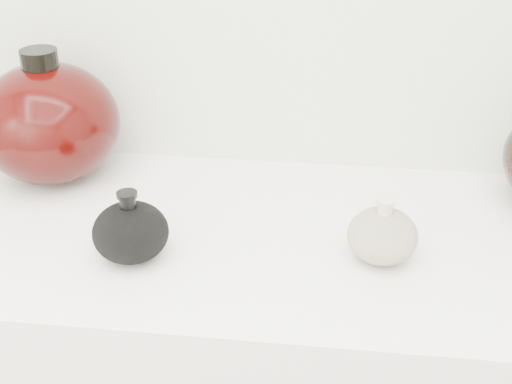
# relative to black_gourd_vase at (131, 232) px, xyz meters

# --- Properties ---
(room) EXTENTS (3.04, 2.42, 2.64)m
(room) POSITION_rel_black_gourd_vase_xyz_m (0.17, -0.59, 0.36)
(room) COLOR #5C5C5C
(room) RESTS_ON ground
(black_gourd_vase) EXTENTS (0.13, 0.13, 0.11)m
(black_gourd_vase) POSITION_rel_black_gourd_vase_xyz_m (0.00, 0.00, 0.00)
(black_gourd_vase) COLOR black
(black_gourd_vase) RESTS_ON display_counter
(cream_gourd_vase) EXTENTS (0.12, 0.12, 0.10)m
(cream_gourd_vase) POSITION_rel_black_gourd_vase_xyz_m (0.36, 0.04, -0.00)
(cream_gourd_vase) COLOR beige
(cream_gourd_vase) RESTS_ON display_counter
(left_round_pot) EXTENTS (0.32, 0.32, 0.23)m
(left_round_pot) POSITION_rel_black_gourd_vase_xyz_m (-0.20, 0.23, 0.06)
(left_round_pot) COLOR black
(left_round_pot) RESTS_ON display_counter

